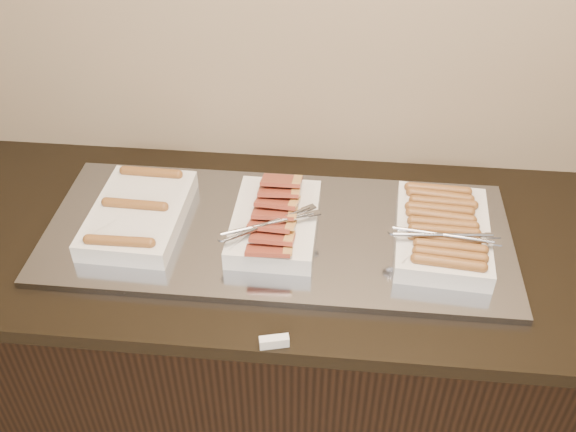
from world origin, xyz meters
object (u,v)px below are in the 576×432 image
object	(u,v)px
counter	(285,347)
dish_right	(442,231)
warming_tray	(278,233)
dish_left	(139,213)
dish_center	(274,221)

from	to	relation	value
counter	dish_right	xyz separation A→B (m)	(0.40, -0.00, 0.50)
warming_tray	dish_right	size ratio (longest dim) A/B	3.36
warming_tray	dish_right	xyz separation A→B (m)	(0.42, -0.00, 0.04)
dish_left	counter	bearing A→B (deg)	1.65
dish_right	warming_tray	bearing A→B (deg)	-176.93
counter	dish_center	distance (m)	0.50
warming_tray	dish_right	world-z (taller)	dish_right
dish_left	dish_right	xyz separation A→B (m)	(0.78, -0.00, 0.01)
dish_left	dish_right	distance (m)	0.78
counter	warming_tray	bearing A→B (deg)	180.00
counter	dish_center	world-z (taller)	dish_center
dish_center	dish_right	size ratio (longest dim) A/B	0.95
warming_tray	dish_center	xyz separation A→B (m)	(-0.01, -0.00, 0.04)
warming_tray	dish_right	bearing A→B (deg)	-0.55
counter	dish_right	bearing A→B (deg)	-0.58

